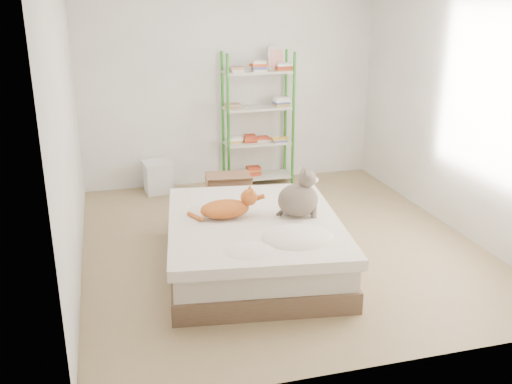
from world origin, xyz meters
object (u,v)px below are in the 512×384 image
object	(u,v)px
bed	(254,244)
white_bin	(158,177)
shelf_unit	(258,119)
orange_cat	(225,207)
cardboard_box	(229,190)
grey_cat	(298,193)

from	to	relation	value
bed	white_bin	distance (m)	2.41
white_bin	shelf_unit	bearing A→B (deg)	1.36
shelf_unit	white_bin	distance (m)	1.46
orange_cat	cardboard_box	world-z (taller)	orange_cat
cardboard_box	white_bin	bearing A→B (deg)	144.81
cardboard_box	white_bin	size ratio (longest dim) A/B	1.38
cardboard_box	orange_cat	bearing A→B (deg)	-97.20
grey_cat	white_bin	bearing A→B (deg)	34.04
shelf_unit	orange_cat	bearing A→B (deg)	-112.32
grey_cat	white_bin	distance (m)	2.61
bed	orange_cat	bearing A→B (deg)	166.20
cardboard_box	grey_cat	bearing A→B (deg)	-74.88
grey_cat	white_bin	world-z (taller)	grey_cat
bed	grey_cat	bearing A→B (deg)	2.99
bed	cardboard_box	world-z (taller)	bed
grey_cat	shelf_unit	size ratio (longest dim) A/B	0.25
grey_cat	cardboard_box	bearing A→B (deg)	19.60
bed	orange_cat	world-z (taller)	orange_cat
cardboard_box	shelf_unit	bearing A→B (deg)	57.80
bed	cardboard_box	size ratio (longest dim) A/B	3.71
grey_cat	shelf_unit	bearing A→B (deg)	3.87
shelf_unit	white_bin	size ratio (longest dim) A/B	4.33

